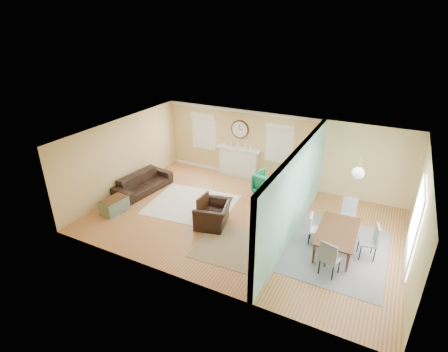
% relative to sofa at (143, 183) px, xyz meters
% --- Properties ---
extents(floor, '(9.00, 9.00, 0.00)m').
position_rel_sofa_xyz_m(floor, '(3.94, -0.20, -0.32)').
color(floor, '#965626').
rests_on(floor, ground).
extents(wall_back, '(9.00, 0.02, 2.60)m').
position_rel_sofa_xyz_m(wall_back, '(3.94, 2.80, 0.98)').
color(wall_back, tan).
rests_on(wall_back, ground).
extents(wall_front, '(9.00, 0.02, 2.60)m').
position_rel_sofa_xyz_m(wall_front, '(3.94, -3.20, 0.98)').
color(wall_front, tan).
rests_on(wall_front, ground).
extents(wall_left, '(0.02, 6.00, 2.60)m').
position_rel_sofa_xyz_m(wall_left, '(-0.56, -0.20, 0.98)').
color(wall_left, tan).
rests_on(wall_left, ground).
extents(wall_right, '(0.02, 6.00, 2.60)m').
position_rel_sofa_xyz_m(wall_right, '(8.44, -0.20, 0.98)').
color(wall_right, tan).
rests_on(wall_right, ground).
extents(ceiling, '(9.00, 6.00, 0.02)m').
position_rel_sofa_xyz_m(ceiling, '(3.94, -0.20, 2.28)').
color(ceiling, white).
rests_on(ceiling, wall_back).
extents(partition, '(0.17, 6.00, 2.60)m').
position_rel_sofa_xyz_m(partition, '(5.45, 0.08, 1.04)').
color(partition, tan).
rests_on(partition, ground).
extents(fireplace, '(1.70, 0.30, 1.17)m').
position_rel_sofa_xyz_m(fireplace, '(2.44, 2.68, 0.28)').
color(fireplace, white).
rests_on(fireplace, ground).
extents(wall_clock, '(0.70, 0.07, 0.70)m').
position_rel_sofa_xyz_m(wall_clock, '(2.44, 2.76, 1.53)').
color(wall_clock, '#4F3017').
rests_on(wall_clock, wall_back).
extents(window_left, '(1.05, 0.13, 1.42)m').
position_rel_sofa_xyz_m(window_left, '(0.89, 2.75, 1.34)').
color(window_left, white).
rests_on(window_left, wall_back).
extents(window_right, '(1.05, 0.13, 1.42)m').
position_rel_sofa_xyz_m(window_right, '(3.99, 2.75, 1.34)').
color(window_right, white).
rests_on(window_right, wall_back).
extents(french_doors, '(0.06, 1.70, 2.20)m').
position_rel_sofa_xyz_m(french_doors, '(8.40, -0.20, 0.78)').
color(french_doors, white).
rests_on(french_doors, ground).
extents(pendant, '(0.30, 0.30, 0.55)m').
position_rel_sofa_xyz_m(pendant, '(6.94, -0.20, 1.88)').
color(pendant, gold).
rests_on(pendant, ceiling).
extents(rug_cream, '(2.90, 2.59, 0.01)m').
position_rel_sofa_xyz_m(rug_cream, '(2.04, -0.08, -0.31)').
color(rug_cream, beige).
rests_on(rug_cream, floor).
extents(rug_jute, '(2.28, 1.91, 0.01)m').
position_rel_sofa_xyz_m(rug_jute, '(4.37, -1.53, -0.32)').
color(rug_jute, tan).
rests_on(rug_jute, floor).
extents(rug_grey, '(2.54, 3.17, 0.01)m').
position_rel_sofa_xyz_m(rug_grey, '(6.75, -0.43, -0.32)').
color(rug_grey, slate).
rests_on(rug_grey, floor).
extents(sofa, '(1.09, 2.28, 0.64)m').
position_rel_sofa_xyz_m(sofa, '(0.00, 0.00, 0.00)').
color(sofa, black).
rests_on(sofa, floor).
extents(eames_chair, '(1.18, 1.29, 0.71)m').
position_rel_sofa_xyz_m(eames_chair, '(3.25, -0.80, 0.03)').
color(eames_chair, black).
rests_on(eames_chair, floor).
extents(green_chair, '(0.94, 0.95, 0.74)m').
position_rel_sofa_xyz_m(green_chair, '(3.93, 1.87, 0.05)').
color(green_chair, '#027358').
rests_on(green_chair, floor).
extents(trunk, '(0.59, 0.87, 0.47)m').
position_rel_sofa_xyz_m(trunk, '(0.13, -1.58, -0.09)').
color(trunk, gray).
rests_on(trunk, floor).
extents(credenza, '(0.53, 1.57, 0.80)m').
position_rel_sofa_xyz_m(credenza, '(5.05, 0.85, 0.08)').
color(credenza, olive).
rests_on(credenza, floor).
extents(tv, '(0.15, 1.08, 0.62)m').
position_rel_sofa_xyz_m(tv, '(5.03, 0.85, 0.79)').
color(tv, black).
rests_on(tv, credenza).
extents(garden_stool, '(0.34, 0.34, 0.49)m').
position_rel_sofa_xyz_m(garden_stool, '(4.98, -0.35, -0.07)').
color(garden_stool, white).
rests_on(garden_stool, floor).
extents(potted_plant, '(0.47, 0.44, 0.42)m').
position_rel_sofa_xyz_m(potted_plant, '(4.98, -0.35, 0.38)').
color(potted_plant, '#337F33').
rests_on(potted_plant, garden_stool).
extents(dining_table, '(1.02, 1.78, 0.62)m').
position_rel_sofa_xyz_m(dining_table, '(6.75, -0.43, -0.01)').
color(dining_table, '#4F3017').
rests_on(dining_table, floor).
extents(dining_chair_n, '(0.47, 0.47, 0.94)m').
position_rel_sofa_xyz_m(dining_chair_n, '(6.82, 0.75, 0.23)').
color(dining_chair_n, slate).
rests_on(dining_chair_n, floor).
extents(dining_chair_s, '(0.51, 0.51, 0.96)m').
position_rel_sofa_xyz_m(dining_chair_s, '(6.76, -1.46, 0.24)').
color(dining_chair_s, slate).
rests_on(dining_chair_s, floor).
extents(dining_chair_w, '(0.42, 0.42, 0.86)m').
position_rel_sofa_xyz_m(dining_chair_w, '(6.17, -0.37, 0.18)').
color(dining_chair_w, white).
rests_on(dining_chair_w, floor).
extents(dining_chair_e, '(0.52, 0.52, 0.96)m').
position_rel_sofa_xyz_m(dining_chair_e, '(7.47, -0.38, 0.24)').
color(dining_chair_e, slate).
rests_on(dining_chair_e, floor).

